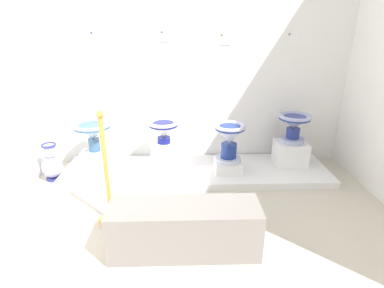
{
  "coord_description": "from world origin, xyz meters",
  "views": [
    {
      "loc": [
        1.69,
        -1.07,
        1.67
      ],
      "look_at": [
        1.79,
        2.2,
        0.39
      ],
      "focal_mm": 28.68,
      "sensor_mm": 36.0,
      "label": 1
    }
  ],
  "objects": [
    {
      "name": "plinth_block_rightmost",
      "position": [
        2.98,
        2.3,
        0.22
      ],
      "size": [
        0.36,
        0.32,
        0.28
      ],
      "primitive_type": "cube",
      "color": "white",
      "rests_on": "display_platform"
    },
    {
      "name": "info_placard_third",
      "position": [
        2.18,
        2.61,
        1.51
      ],
      "size": [
        0.13,
        0.01,
        0.13
      ],
      "color": "white"
    },
    {
      "name": "ground_plane",
      "position": [
        1.84,
        0.71,
        -0.01
      ],
      "size": [
        5.68,
        5.42,
        0.02
      ],
      "primitive_type": "cube",
      "color": "beige"
    },
    {
      "name": "decorative_vase_spare",
      "position": [
        0.2,
        2.13,
        0.19
      ],
      "size": [
        0.23,
        0.23,
        0.43
      ],
      "color": "navy",
      "rests_on": "ground_plane"
    },
    {
      "name": "museum_bench",
      "position": [
        1.69,
        0.9,
        0.2
      ],
      "size": [
        1.15,
        0.36,
        0.4
      ],
      "primitive_type": "cube",
      "color": "gray",
      "rests_on": "ground_plane"
    },
    {
      "name": "info_placard_fourth",
      "position": [
        2.96,
        2.61,
        1.52
      ],
      "size": [
        0.14,
        0.01,
        0.16
      ],
      "color": "white"
    },
    {
      "name": "display_platform",
      "position": [
        1.84,
        2.2,
        0.04
      ],
      "size": [
        3.09,
        0.8,
        0.08
      ],
      "primitive_type": "cube",
      "color": "white",
      "rests_on": "ground_plane"
    },
    {
      "name": "plinth_block_pale_glazed",
      "position": [
        1.47,
        2.23,
        0.21
      ],
      "size": [
        0.28,
        0.36,
        0.25
      ],
      "primitive_type": "cube",
      "color": "white",
      "rests_on": "display_platform"
    },
    {
      "name": "antique_toilet_rightmost",
      "position": [
        2.98,
        2.3,
        0.59
      ],
      "size": [
        0.37,
        0.37,
        0.34
      ],
      "color": "#A1A9D4",
      "rests_on": "plinth_block_rightmost"
    },
    {
      "name": "info_placard_second",
      "position": [
        1.49,
        2.61,
        1.55
      ],
      "size": [
        0.1,
        0.01,
        0.13
      ],
      "color": "white"
    },
    {
      "name": "info_placard_first",
      "position": [
        0.71,
        2.61,
        1.55
      ],
      "size": [
        0.1,
        0.01,
        0.11
      ],
      "color": "white"
    },
    {
      "name": "antique_toilet_squat_floral",
      "position": [
        0.67,
        2.23,
        0.54
      ],
      "size": [
        0.42,
        0.42,
        0.39
      ],
      "color": "#A8C1D9",
      "rests_on": "plinth_block_squat_floral"
    },
    {
      "name": "wall_back",
      "position": [
        1.84,
        2.65,
        1.5
      ],
      "size": [
        3.88,
        0.06,
        3.01
      ],
      "primitive_type": "cube",
      "color": "white",
      "rests_on": "ground_plane"
    },
    {
      "name": "antique_toilet_central_ornate",
      "position": [
        2.21,
        2.13,
        0.49
      ],
      "size": [
        0.35,
        0.35,
        0.44
      ],
      "color": "silver",
      "rests_on": "plinth_block_central_ornate"
    },
    {
      "name": "plinth_block_squat_floral",
      "position": [
        0.67,
        2.23,
        0.17
      ],
      "size": [
        0.4,
        0.39,
        0.18
      ],
      "primitive_type": "cube",
      "color": "white",
      "rests_on": "display_platform"
    },
    {
      "name": "plinth_block_central_ornate",
      "position": [
        2.21,
        2.13,
        0.14
      ],
      "size": [
        0.31,
        0.31,
        0.12
      ],
      "primitive_type": "cube",
      "color": "white",
      "rests_on": "display_platform"
    },
    {
      "name": "stanchion_post_near_left",
      "position": [
        1.03,
        1.3,
        0.34
      ],
      "size": [
        0.23,
        0.23,
        1.04
      ],
      "color": "gold",
      "rests_on": "ground_plane"
    },
    {
      "name": "antique_toilet_pale_glazed",
      "position": [
        1.47,
        2.23,
        0.54
      ],
      "size": [
        0.35,
        0.35,
        0.33
      ],
      "color": "white",
      "rests_on": "plinth_block_pale_glazed"
    }
  ]
}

